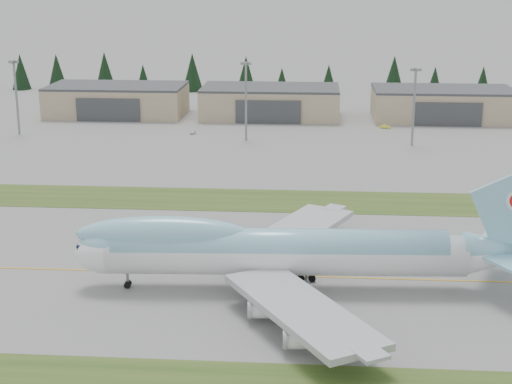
# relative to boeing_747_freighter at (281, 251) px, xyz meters

# --- Properties ---
(ground) EXTENTS (7000.00, 7000.00, 0.00)m
(ground) POSITION_rel_boeing_747_freighter_xyz_m (4.39, 5.68, -6.63)
(ground) COLOR slate
(ground) RESTS_ON ground
(grass_strip_far) EXTENTS (400.00, 18.00, 0.08)m
(grass_strip_far) POSITION_rel_boeing_747_freighter_xyz_m (4.39, 50.68, -6.63)
(grass_strip_far) COLOR #334F1C
(grass_strip_far) RESTS_ON ground
(taxiway_line_main) EXTENTS (400.00, 0.40, 0.02)m
(taxiway_line_main) POSITION_rel_boeing_747_freighter_xyz_m (4.39, 5.68, -6.63)
(taxiway_line_main) COLOR gold
(taxiway_line_main) RESTS_ON ground
(boeing_747_freighter) EXTENTS (76.10, 65.85, 20.11)m
(boeing_747_freighter) POSITION_rel_boeing_747_freighter_xyz_m (0.00, 0.00, 0.00)
(boeing_747_freighter) COLOR white
(boeing_747_freighter) RESTS_ON ground
(hangar_left) EXTENTS (48.00, 26.60, 10.80)m
(hangar_left) POSITION_rel_boeing_747_freighter_xyz_m (-65.61, 155.58, -1.24)
(hangar_left) COLOR tan
(hangar_left) RESTS_ON ground
(hangar_center) EXTENTS (48.00, 26.60, 10.80)m
(hangar_center) POSITION_rel_boeing_747_freighter_xyz_m (-10.61, 155.58, -1.24)
(hangar_center) COLOR tan
(hangar_center) RESTS_ON ground
(hangar_right) EXTENTS (48.00, 26.60, 10.80)m
(hangar_right) POSITION_rel_boeing_747_freighter_xyz_m (49.39, 155.58, -1.24)
(hangar_right) COLOR tan
(hangar_right) RESTS_ON ground
(floodlight_masts) EXTENTS (203.69, 10.37, 23.74)m
(floodlight_masts) POSITION_rel_boeing_747_freighter_xyz_m (-13.22, 116.30, 9.33)
(floodlight_masts) COLOR gray
(floodlight_masts) RESTS_ON ground
(service_vehicle_a) EXTENTS (1.49, 3.35, 1.12)m
(service_vehicle_a) POSITION_rel_boeing_747_freighter_xyz_m (-33.43, 123.79, -6.63)
(service_vehicle_a) COLOR white
(service_vehicle_a) RESTS_ON ground
(service_vehicle_b) EXTENTS (3.72, 2.13, 1.16)m
(service_vehicle_b) POSITION_rel_boeing_747_freighter_xyz_m (28.37, 137.43, -6.63)
(service_vehicle_b) COLOR #D3DB36
(service_vehicle_b) RESTS_ON ground
(conifer_belt) EXTENTS (263.83, 14.70, 16.45)m
(conifer_belt) POSITION_rel_boeing_747_freighter_xyz_m (-18.48, 216.37, 0.56)
(conifer_belt) COLOR black
(conifer_belt) RESTS_ON ground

